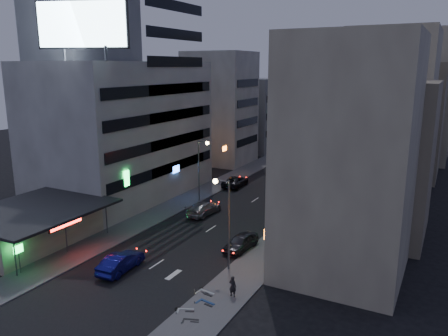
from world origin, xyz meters
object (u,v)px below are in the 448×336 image
Objects in this scene: parked_car_left at (235,181)px; road_car_blue at (121,262)px; road_car_silver at (204,208)px; person at (233,286)px; scooter_black_b at (210,287)px; parked_car_right_mid at (294,203)px; parked_car_right_near at (241,242)px; scooter_silver_a at (195,302)px; scooter_blue at (216,297)px; scooter_silver_b at (215,287)px; scooter_black_a at (200,313)px; parked_car_right_far at (306,192)px.

road_car_blue is at bearing 93.60° from parked_car_left.
road_car_blue is 16.26m from road_car_silver.
parked_car_left is 32.08m from person.
person is 1.00× the size of scooter_black_b.
parked_car_right_near is at bearing -86.60° from parked_car_right_mid.
parked_car_right_near is 9.09m from person.
scooter_black_b is at bearing -21.02° from scooter_silver_a.
parked_car_right_near is 2.76× the size of person.
scooter_blue is 1.50m from scooter_silver_b.
person is at bearing -67.36° from scooter_silver_b.
person reaches higher than scooter_silver_a.
scooter_blue is (2.75, -10.10, -0.05)m from parked_car_right_near.
road_car_blue is 8.88m from scooter_black_b.
person is at bearing -29.43° from scooter_black_a.
scooter_silver_a is (10.14, -18.64, -0.11)m from road_car_silver.
scooter_blue is at bearing 110.82° from parked_car_left.
parked_car_right_near is at bearing -133.53° from road_car_blue.
road_car_blue is 2.89× the size of scooter_black_a.
road_car_silver is at bearing 41.16° from scooter_silver_b.
parked_car_right_far is (0.01, 5.00, 0.04)m from parked_car_right_mid.
parked_car_right_near reaches higher than scooter_black_b.
scooter_black_b is at bearing -82.48° from parked_car_right_mid.
road_car_silver is at bearing 96.68° from parked_car_left.
scooter_blue is at bearing 169.15° from road_car_blue.
person is 3.35m from scooter_silver_a.
parked_car_left is 1.01× the size of road_car_silver.
person is 3.97m from scooter_black_a.
scooter_silver_b is (-0.75, 1.30, 0.01)m from scooter_blue.
scooter_black_a is at bearing -138.50° from scooter_black_b.
road_car_blue reaches higher than parked_car_right_mid.
scooter_silver_a is (9.00, -2.42, -0.13)m from road_car_blue.
road_car_silver is at bearing -134.60° from parked_car_right_mid.
parked_car_right_mid is 23.75m from scooter_silver_b.
road_car_blue is 2.45× the size of scooter_blue.
scooter_black_a is 0.93× the size of scooter_silver_a.
scooter_silver_a is (1.44, -26.23, 0.03)m from parked_car_right_mid.
person is 1.87m from scooter_black_b.
road_car_silver is 20.70m from scooter_blue.
person is at bearing -79.76° from parked_car_right_far.
parked_car_right_near is 12.66m from scooter_black_a.
road_car_blue reaches higher than scooter_silver_b.
road_car_blue is at bearing 113.50° from scooter_black_b.
road_car_blue is at bearing 6.15° from person.
scooter_blue is at bearing 73.62° from person.
parked_car_right_mid is 0.83× the size of parked_car_right_far.
parked_car_left is 2.69× the size of scooter_silver_b.
road_car_blue is at bearing -100.72° from parked_car_right_far.
parked_car_right_near is 9.03m from scooter_black_b.
road_car_blue reaches higher than scooter_black_a.
person reaches higher than road_car_blue.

